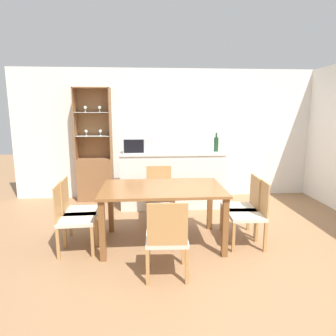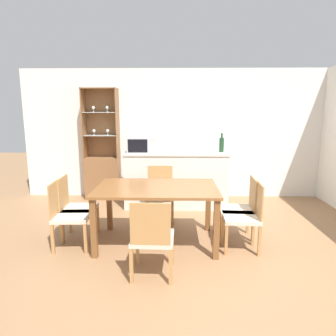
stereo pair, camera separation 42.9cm
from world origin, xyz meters
The scene contains 13 objects.
ground_plane centered at (0.00, 0.00, 0.00)m, with size 18.00×18.00×0.00m, color #936B47.
wall_back centered at (0.00, 2.63, 1.27)m, with size 6.80×0.06×2.55m.
kitchen_counter centered at (-0.34, 1.93, 0.50)m, with size 1.87×0.58×1.00m.
display_cabinet centered at (-1.80, 2.44, 0.62)m, with size 0.67×0.34×2.17m.
dining_table centered at (-0.60, 0.35, 0.67)m, with size 1.57×0.99×0.77m.
dining_chair_side_right_near centered at (0.52, 0.20, 0.43)m, with size 0.46×0.46×0.86m.
dining_chair_side_left_far centered at (-1.72, 0.50, 0.43)m, with size 0.46×0.46×0.86m.
dining_chair_head_near centered at (-0.60, -0.48, 0.43)m, with size 0.45×0.45×0.86m.
dining_chair_side_left_near centered at (-1.72, 0.20, 0.43)m, with size 0.46×0.46×0.86m.
dining_chair_side_right_far centered at (0.52, 0.50, 0.43)m, with size 0.46×0.46×0.86m.
dining_chair_head_far centered at (-0.60, 1.19, 0.43)m, with size 0.45×0.45×0.86m.
microwave centered at (-0.94, 1.95, 1.14)m, with size 0.53×0.35×0.27m.
wine_bottle centered at (0.48, 2.00, 1.14)m, with size 0.08×0.08×0.34m.
Camera 1 is at (-0.80, -3.40, 1.74)m, focal length 32.00 mm.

